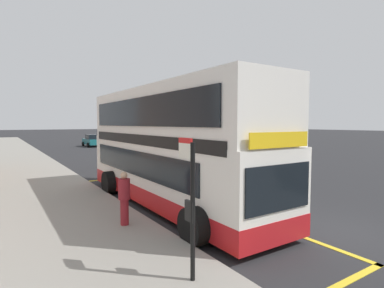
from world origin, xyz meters
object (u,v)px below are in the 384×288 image
object	(u,v)px
bus_stop_sign	(190,197)
pedestrian_waiting_near_sign	(124,196)
parked_car_grey_kerbside	(162,153)
double_decker_bus	(168,151)
parked_car_teal_ahead	(93,141)

from	to	relation	value
bus_stop_sign	pedestrian_waiting_near_sign	size ratio (longest dim) A/B	1.72
parked_car_grey_kerbside	pedestrian_waiting_near_sign	world-z (taller)	pedestrian_waiting_near_sign
double_decker_bus	parked_car_teal_ahead	world-z (taller)	double_decker_bus
double_decker_bus	bus_stop_sign	world-z (taller)	double_decker_bus
bus_stop_sign	parked_car_teal_ahead	distance (m)	37.17
double_decker_bus	parked_car_teal_ahead	distance (m)	31.48
double_decker_bus	parked_car_teal_ahead	xyz separation A→B (m)	(5.38, 30.99, -1.26)
double_decker_bus	parked_car_grey_kerbside	bearing A→B (deg)	63.86
parked_car_teal_ahead	double_decker_bus	bearing A→B (deg)	82.59
double_decker_bus	parked_car_grey_kerbside	world-z (taller)	double_decker_bus
double_decker_bus	parked_car_grey_kerbside	xyz separation A→B (m)	(5.19, 10.58, -1.26)
parked_car_grey_kerbside	parked_car_teal_ahead	xyz separation A→B (m)	(0.18, 20.41, 0.00)
pedestrian_waiting_near_sign	double_decker_bus	bearing A→B (deg)	35.42
double_decker_bus	bus_stop_sign	distance (m)	5.87
bus_stop_sign	parked_car_grey_kerbside	world-z (taller)	bus_stop_sign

